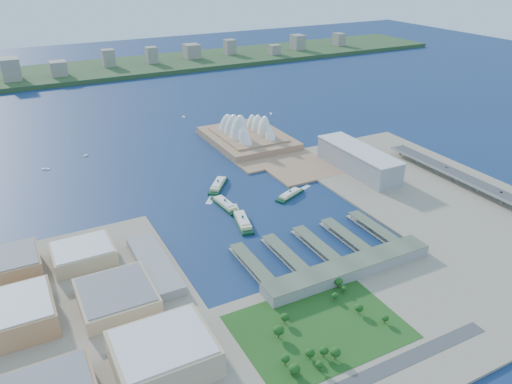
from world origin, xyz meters
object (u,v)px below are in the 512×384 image
toaster_building (358,160)px  opera_house (248,125)px  ferry_d (290,193)px  ferry_b (218,184)px  ferry_c (243,220)px  ferry_a (225,203)px  car_c (446,167)px  car_b (501,192)px

toaster_building → opera_house: bearing=114.2°
ferry_d → ferry_b: bearing=21.9°
toaster_building → ferry_c: size_ratio=2.54×
opera_house → ferry_a: (-140.36, -209.21, -26.48)m
toaster_building → ferry_c: (-230.19, -62.50, -14.73)m
opera_house → car_c: size_ratio=38.04×
ferry_c → ferry_b: bearing=-85.1°
opera_house → car_b: (199.00, -373.23, -16.54)m
ferry_b → car_c: bearing=16.7°
ferry_a → car_c: (339.36, -65.99, 10.02)m
ferry_b → car_b: size_ratio=16.19×
opera_house → ferry_c: (-140.19, -262.50, -26.23)m
ferry_b → car_b: bearing=3.3°
ferry_a → car_b: 377.04m
ferry_a → ferry_d: size_ratio=1.12×
ferry_b → car_c: size_ratio=12.61×
toaster_building → car_b: (109.00, -173.23, -5.04)m
car_c → ferry_c: bearing=-2.1°
ferry_b → ferry_d: size_ratio=1.15×
ferry_a → ferry_b: (16.46, 60.70, 0.12)m
opera_house → ferry_c: bearing=-118.1°
toaster_building → ferry_d: bearing=-170.0°
opera_house → ferry_a: opera_house is taller
ferry_c → toaster_building: bearing=-151.8°
ferry_d → car_c: bearing=-125.4°
ferry_a → car_b: car_b is taller
opera_house → car_c: bearing=-54.1°
ferry_a → toaster_building: bearing=-2.3°
ferry_a → ferry_d: bearing=-13.6°
opera_house → ferry_a: bearing=-123.9°
ferry_a → ferry_c: ferry_c is taller
toaster_building → ferry_c: 238.98m
ferry_d → car_b: bearing=-144.9°
ferry_d → car_b: size_ratio=14.12×
ferry_c → car_c: (339.19, -12.70, 9.76)m
ferry_b → ferry_c: bearing=-60.0°
ferry_d → ferry_c: bearing=88.7°
ferry_d → car_b: (245.82, -149.17, 10.54)m
toaster_building → car_c: (109.00, -75.20, -4.96)m
ferry_a → ferry_c: (0.16, -53.29, 0.26)m
ferry_a → ferry_c: bearing=-94.4°
ferry_a → car_c: bearing=-15.6°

